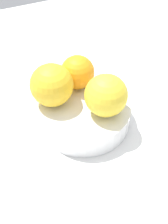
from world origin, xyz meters
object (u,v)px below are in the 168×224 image
(orange_in_bowl_1, at_px, (77,72))
(orange_in_bowl_0, at_px, (52,85))
(orange_in_bowl_2, at_px, (106,95))
(fruit_bowl, at_px, (84,114))

(orange_in_bowl_1, bearing_deg, orange_in_bowl_0, -159.42)
(orange_in_bowl_2, bearing_deg, orange_in_bowl_1, 100.34)
(orange_in_bowl_0, xyz_separation_m, orange_in_bowl_2, (0.08, -0.07, -0.00))
(orange_in_bowl_0, relative_size, orange_in_bowl_1, 1.20)
(fruit_bowl, distance_m, orange_in_bowl_2, 0.07)
(orange_in_bowl_0, relative_size, orange_in_bowl_2, 1.04)
(orange_in_bowl_1, bearing_deg, orange_in_bowl_2, -79.66)
(fruit_bowl, relative_size, orange_in_bowl_0, 2.22)
(fruit_bowl, height_order, orange_in_bowl_1, orange_in_bowl_1)
(orange_in_bowl_1, bearing_deg, fruit_bowl, -102.40)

